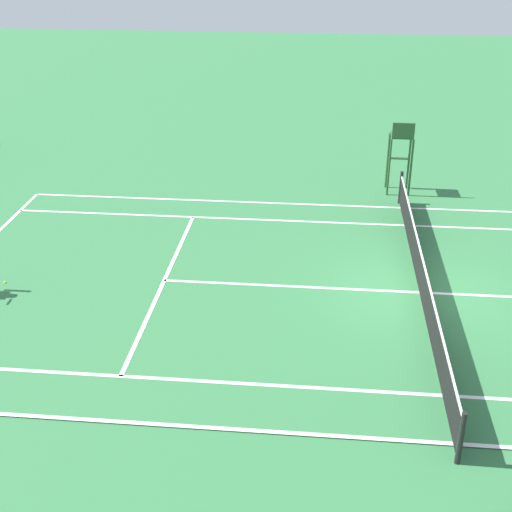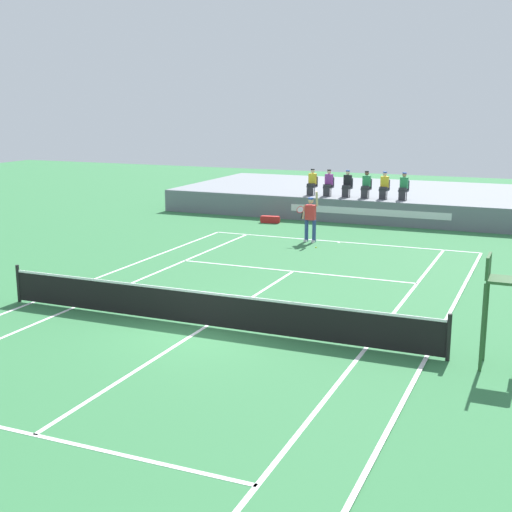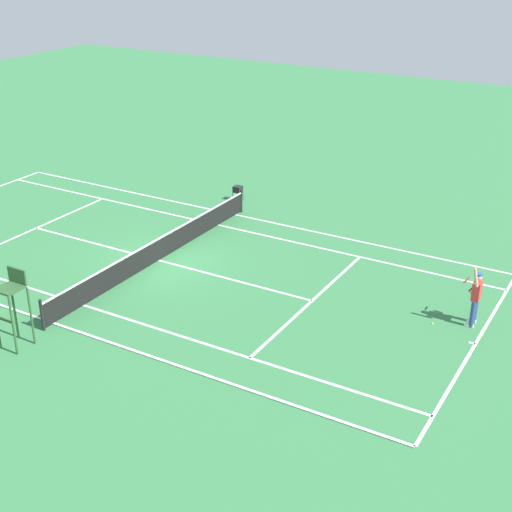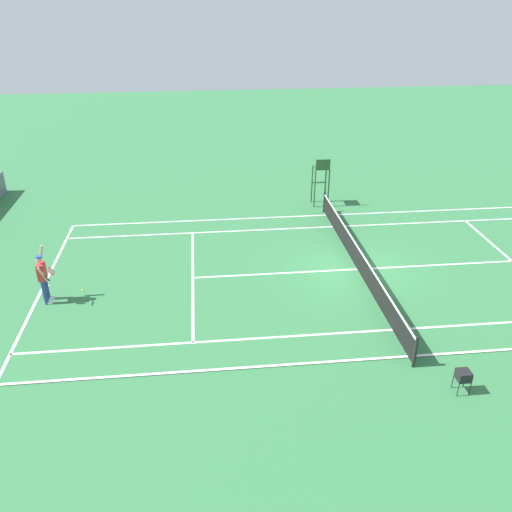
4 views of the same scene
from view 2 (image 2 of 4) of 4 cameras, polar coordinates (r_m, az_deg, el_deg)
ground_plane at (r=17.78m, az=-4.09°, el=-5.81°), size 80.00×80.00×0.00m
court at (r=17.78m, az=-4.09°, el=-5.78°), size 11.08×23.88×0.03m
net at (r=17.62m, az=-4.12°, el=-4.20°), size 11.98×0.10×1.07m
barrier_wall at (r=32.84m, az=9.14°, el=3.50°), size 21.49×0.25×1.11m
bleacher_platform at (r=37.52m, az=10.95°, el=4.53°), size 21.49×9.47×1.11m
spectator_seated_0 at (r=34.48m, az=4.57°, el=5.99°), size 0.44×0.60×1.27m
spectator_seated_1 at (r=34.23m, az=5.91°, el=5.91°), size 0.44×0.60×1.27m
spectator_seated_2 at (r=33.97m, az=7.42°, el=5.83°), size 0.44×0.60×1.27m
spectator_seated_3 at (r=33.73m, az=8.94°, el=5.73°), size 0.44×0.60×1.27m
spectator_seated_4 at (r=33.53m, az=10.38°, el=5.64°), size 0.44×0.60×1.27m
spectator_seated_5 at (r=33.34m, az=11.91°, el=5.54°), size 0.44×0.60×1.27m
tennis_player at (r=28.29m, az=4.43°, el=3.11°), size 0.76×0.64×2.08m
tennis_ball at (r=27.27m, az=4.90°, el=0.70°), size 0.07×0.07×0.07m
umpire_chair at (r=15.55m, az=19.25°, el=-3.18°), size 0.77×0.77×2.44m
equipment_bag at (r=32.95m, az=1.16°, el=2.99°), size 0.93×0.44×0.32m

